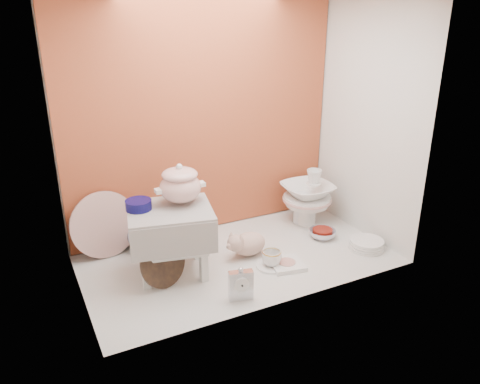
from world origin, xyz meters
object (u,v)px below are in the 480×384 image
object	(u,v)px
soup_tureen	(180,183)
plush_pig	(249,243)
floral_platter	(104,225)
dinner_plate_stack	(367,244)
step_stool	(172,241)
mantel_clock	(241,284)
gold_rim_teacup	(272,258)
crystal_bowl	(322,234)
porcelain_tower	(307,197)
blue_white_vase	(146,231)

from	to	relation	value
soup_tureen	plush_pig	bearing A→B (deg)	-10.06
floral_platter	dinner_plate_stack	size ratio (longest dim) A/B	1.85
step_stool	mantel_clock	bearing A→B (deg)	-48.84
soup_tureen	gold_rim_teacup	bearing A→B (deg)	-29.51
soup_tureen	plush_pig	xyz separation A→B (m)	(0.39, -0.07, -0.43)
mantel_clock	crystal_bowl	distance (m)	0.88
step_stool	gold_rim_teacup	world-z (taller)	step_stool
mantel_clock	plush_pig	xyz separation A→B (m)	(0.25, 0.39, -0.01)
soup_tureen	dinner_plate_stack	xyz separation A→B (m)	(1.08, -0.33, -0.48)
floral_platter	porcelain_tower	size ratio (longest dim) A/B	1.05
floral_platter	mantel_clock	world-z (taller)	floral_platter
blue_white_vase	plush_pig	size ratio (longest dim) A/B	0.92
blue_white_vase	porcelain_tower	distance (m)	1.11
step_stool	blue_white_vase	world-z (taller)	step_stool
mantel_clock	plush_pig	distance (m)	0.47
floral_platter	step_stool	bearing A→B (deg)	-52.26
soup_tureen	mantel_clock	size ratio (longest dim) A/B	1.48
floral_platter	plush_pig	size ratio (longest dim) A/B	1.52
crystal_bowl	mantel_clock	bearing A→B (deg)	-154.15
dinner_plate_stack	soup_tureen	bearing A→B (deg)	163.29
plush_pig	crystal_bowl	xyz separation A→B (m)	(0.53, -0.01, -0.05)
soup_tureen	porcelain_tower	distance (m)	1.02
mantel_clock	crystal_bowl	xyz separation A→B (m)	(0.79, 0.38, -0.06)
plush_pig	dinner_plate_stack	bearing A→B (deg)	-7.93
floral_platter	mantel_clock	bearing A→B (deg)	-56.77
blue_white_vase	dinner_plate_stack	world-z (taller)	blue_white_vase
crystal_bowl	soup_tureen	bearing A→B (deg)	175.07
mantel_clock	porcelain_tower	size ratio (longest dim) A/B	0.47
step_stool	soup_tureen	world-z (taller)	soup_tureen
floral_platter	mantel_clock	xyz separation A→B (m)	(0.51, -0.78, -0.11)
soup_tureen	gold_rim_teacup	distance (m)	0.68
step_stool	gold_rim_teacup	distance (m)	0.58
blue_white_vase	porcelain_tower	size ratio (longest dim) A/B	0.63
soup_tureen	crystal_bowl	size ratio (longest dim) A/B	1.53
step_stool	blue_white_vase	distance (m)	0.35
soup_tureen	plush_pig	world-z (taller)	soup_tureen
mantel_clock	crystal_bowl	size ratio (longest dim) A/B	1.04
step_stool	plush_pig	distance (m)	0.49
crystal_bowl	porcelain_tower	size ratio (longest dim) A/B	0.46
floral_platter	soup_tureen	bearing A→B (deg)	-40.77
floral_platter	blue_white_vase	size ratio (longest dim) A/B	1.66
blue_white_vase	crystal_bowl	xyz separation A→B (m)	(1.06, -0.36, -0.09)
dinner_plate_stack	step_stool	bearing A→B (deg)	166.81
step_stool	dinner_plate_stack	size ratio (longest dim) A/B	2.05
floral_platter	crystal_bowl	size ratio (longest dim) A/B	2.30
plush_pig	dinner_plate_stack	xyz separation A→B (m)	(0.69, -0.26, -0.05)
plush_pig	gold_rim_teacup	xyz separation A→B (m)	(0.05, -0.18, -0.02)
blue_white_vase	gold_rim_teacup	xyz separation A→B (m)	(0.58, -0.53, -0.06)
porcelain_tower	floral_platter	bearing A→B (deg)	173.13
step_stool	porcelain_tower	xyz separation A→B (m)	(1.05, 0.21, -0.00)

